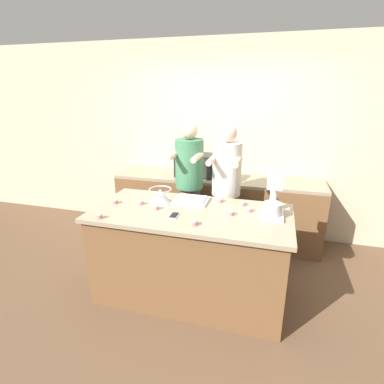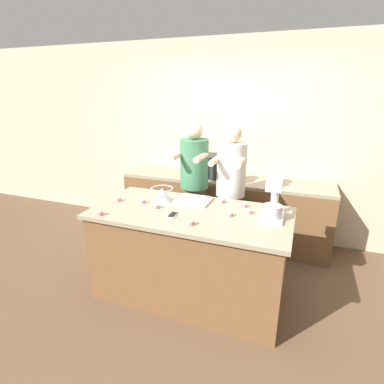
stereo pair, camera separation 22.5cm
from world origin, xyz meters
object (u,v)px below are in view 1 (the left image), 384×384
at_px(microwave_oven, 196,165).
at_px(cupcake_8, 156,207).
at_px(baking_tray, 191,200).
at_px(cupcake_5, 195,222).
at_px(cupcake_0, 231,212).
at_px(cupcake_7, 100,215).
at_px(cupcake_3, 243,203).
at_px(mixing_bowl, 160,196).
at_px(cupcake_6, 115,201).
at_px(cupcake_1, 220,200).
at_px(cupcake_4, 141,202).
at_px(person_left, 189,190).
at_px(cell_phone, 174,216).
at_px(stand_mixer, 274,198).
at_px(cupcake_2, 249,209).
at_px(person_right, 226,194).

height_order(microwave_oven, cupcake_8, microwave_oven).
xyz_separation_m(baking_tray, cupcake_5, (0.19, -0.54, 0.01)).
distance_m(cupcake_0, cupcake_7, 1.20).
bearing_deg(cupcake_3, mixing_bowl, -168.58).
bearing_deg(cupcake_6, cupcake_7, -81.67).
bearing_deg(baking_tray, microwave_oven, 102.52).
distance_m(cupcake_1, cupcake_4, 0.82).
xyz_separation_m(mixing_bowl, cupcake_0, (0.74, -0.11, -0.06)).
height_order(person_left, cell_phone, person_left).
bearing_deg(mixing_bowl, cupcake_1, 18.88).
bearing_deg(cupcake_3, cupcake_0, -105.62).
bearing_deg(cupcake_6, person_left, 51.01).
bearing_deg(cell_phone, cupcake_6, 167.95).
xyz_separation_m(stand_mixer, mixing_bowl, (-1.11, 0.02, -0.09)).
bearing_deg(person_left, cupcake_4, -114.97).
height_order(cupcake_3, cupcake_6, same).
xyz_separation_m(mixing_bowl, cupcake_6, (-0.45, -0.13, -0.06)).
relative_size(person_left, stand_mixer, 4.29).
distance_m(cupcake_5, cupcake_6, 0.96).
xyz_separation_m(cupcake_3, cupcake_8, (-0.80, -0.33, 0.00)).
distance_m(baking_tray, cupcake_3, 0.53).
relative_size(microwave_oven, cupcake_4, 9.43).
distance_m(mixing_bowl, cupcake_8, 0.18).
bearing_deg(stand_mixer, cupcake_3, 147.03).
xyz_separation_m(person_left, cupcake_6, (-0.58, -0.72, 0.06)).
relative_size(baking_tray, cupcake_1, 6.35).
xyz_separation_m(cupcake_6, cupcake_7, (0.06, -0.38, 0.00)).
height_order(cell_phone, cupcake_8, cupcake_8).
relative_size(stand_mixer, cupcake_2, 7.07).
xyz_separation_m(stand_mixer, cupcake_4, (-1.29, -0.07, -0.15)).
bearing_deg(cupcake_8, cupcake_3, 22.59).
bearing_deg(person_left, cell_phone, -83.02).
bearing_deg(cupcake_7, cupcake_6, 98.33).
relative_size(mixing_bowl, cupcake_6, 4.15).
bearing_deg(person_left, cupcake_2, -36.63).
bearing_deg(person_left, cupcake_5, -71.25).
distance_m(cupcake_0, cupcake_5, 0.41).
distance_m(microwave_oven, cupcake_3, 1.27).
bearing_deg(cupcake_4, microwave_oven, 79.42).
height_order(cupcake_4, cupcake_6, same).
distance_m(cupcake_1, cupcake_6, 1.08).
distance_m(cupcake_4, cupcake_5, 0.73).
bearing_deg(person_right, cupcake_5, -95.89).
xyz_separation_m(stand_mixer, microwave_oven, (-1.06, 1.20, -0.04)).
height_order(cupcake_2, cupcake_4, same).
bearing_deg(person_left, mixing_bowl, -103.03).
bearing_deg(cupcake_7, baking_tray, 43.15).
xyz_separation_m(cupcake_2, cupcake_7, (-1.29, -0.53, 0.00)).
bearing_deg(mixing_bowl, cupcake_5, -40.97).
xyz_separation_m(microwave_oven, cell_phone, (0.18, -1.46, -0.13)).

